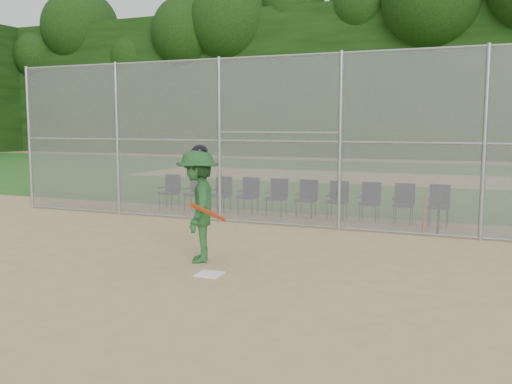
% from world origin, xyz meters
% --- Properties ---
extents(ground, '(100.00, 100.00, 0.00)m').
position_xyz_m(ground, '(0.00, 0.00, 0.00)').
color(ground, tan).
rests_on(ground, ground).
extents(grass_strip, '(100.00, 100.00, 0.00)m').
position_xyz_m(grass_strip, '(0.00, 18.00, 0.01)').
color(grass_strip, '#24601C').
rests_on(grass_strip, ground).
extents(dirt_patch_far, '(24.00, 24.00, 0.00)m').
position_xyz_m(dirt_patch_far, '(0.00, 18.00, 0.01)').
color(dirt_patch_far, tan).
rests_on(dirt_patch_far, ground).
extents(backstop_fence, '(16.09, 0.09, 4.00)m').
position_xyz_m(backstop_fence, '(0.00, 5.00, 2.07)').
color(backstop_fence, gray).
rests_on(backstop_fence, ground).
extents(treeline, '(81.00, 60.00, 11.00)m').
position_xyz_m(treeline, '(0.00, 20.00, 5.50)').
color(treeline, black).
rests_on(treeline, ground).
extents(home_plate, '(0.42, 0.42, 0.02)m').
position_xyz_m(home_plate, '(0.06, 0.41, 0.01)').
color(home_plate, white).
rests_on(home_plate, ground).
extents(batter_at_plate, '(1.19, 1.52, 2.05)m').
position_xyz_m(batter_at_plate, '(-0.53, 1.14, 0.99)').
color(batter_at_plate, '#205023').
rests_on(batter_at_plate, ground).
extents(spare_bats, '(0.36, 0.31, 0.84)m').
position_xyz_m(spare_bats, '(2.97, 5.45, 0.42)').
color(spare_bats, '#D84C14').
rests_on(spare_bats, ground).
extents(chair_0, '(0.54, 0.52, 0.96)m').
position_xyz_m(chair_0, '(-4.32, 6.43, 0.48)').
color(chair_0, '#0F0E34').
rests_on(chair_0, ground).
extents(chair_1, '(0.54, 0.52, 0.96)m').
position_xyz_m(chair_1, '(-3.50, 6.43, 0.48)').
color(chair_1, '#0F0E34').
rests_on(chair_1, ground).
extents(chair_2, '(0.54, 0.52, 0.96)m').
position_xyz_m(chair_2, '(-2.68, 6.43, 0.48)').
color(chair_2, '#0F0E34').
rests_on(chair_2, ground).
extents(chair_3, '(0.54, 0.52, 0.96)m').
position_xyz_m(chair_3, '(-1.87, 6.43, 0.48)').
color(chair_3, '#0F0E34').
rests_on(chair_3, ground).
extents(chair_4, '(0.54, 0.52, 0.96)m').
position_xyz_m(chair_4, '(-1.05, 6.43, 0.48)').
color(chair_4, '#0F0E34').
rests_on(chair_4, ground).
extents(chair_5, '(0.54, 0.52, 0.96)m').
position_xyz_m(chair_5, '(-0.23, 6.43, 0.48)').
color(chair_5, '#0F0E34').
rests_on(chair_5, ground).
extents(chair_6, '(0.54, 0.52, 0.96)m').
position_xyz_m(chair_6, '(0.59, 6.43, 0.48)').
color(chair_6, '#0F0E34').
rests_on(chair_6, ground).
extents(chair_7, '(0.54, 0.52, 0.96)m').
position_xyz_m(chair_7, '(1.41, 6.43, 0.48)').
color(chair_7, '#0F0E34').
rests_on(chair_7, ground).
extents(chair_8, '(0.54, 0.52, 0.96)m').
position_xyz_m(chair_8, '(2.22, 6.43, 0.48)').
color(chair_8, '#0F0E34').
rests_on(chair_8, ground).
extents(chair_9, '(0.54, 0.52, 0.96)m').
position_xyz_m(chair_9, '(3.04, 6.43, 0.48)').
color(chair_9, '#0F0E34').
rests_on(chair_9, ground).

